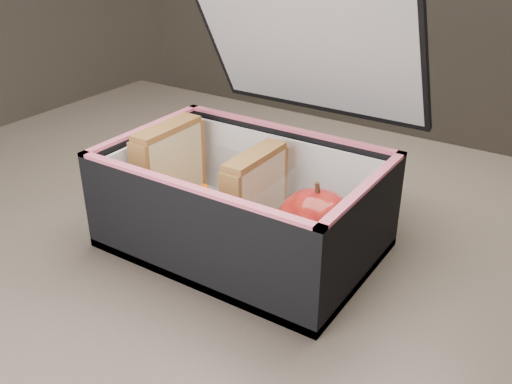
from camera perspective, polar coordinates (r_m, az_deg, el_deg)
kitchen_table at (r=0.69m, az=2.89°, el=-11.65°), size 1.20×0.80×0.75m
lunch_bag at (r=0.61m, az=-1.05°, el=-0.22°), size 0.28×0.28×0.27m
plastic_tub at (r=0.64m, az=-4.52°, el=-0.37°), size 0.16×0.12×0.07m
sandwich_left at (r=0.67m, az=-8.63°, el=2.47°), size 0.03×0.09×0.10m
sandwich_right at (r=0.60m, az=-0.10°, el=-0.31°), size 0.02×0.09×0.10m
carrot_sticks at (r=0.64m, az=-4.54°, el=-1.86°), size 0.05×0.16×0.03m
paper_napkin at (r=0.59m, az=5.81°, el=-6.47°), size 0.10×0.10×0.01m
red_apple at (r=0.56m, az=5.96°, el=-3.37°), size 0.10×0.10×0.08m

